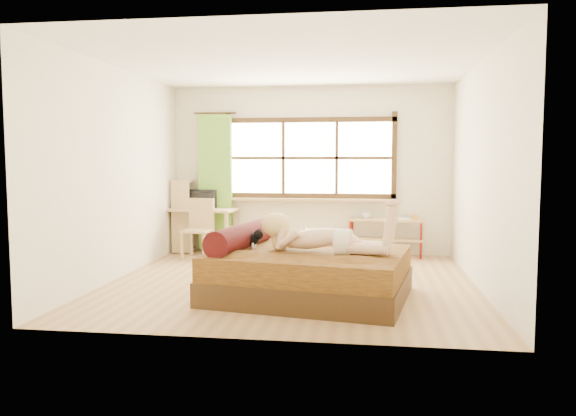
# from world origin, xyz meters

# --- Properties ---
(floor) EXTENTS (4.50, 4.50, 0.00)m
(floor) POSITION_xyz_m (0.00, 0.00, 0.00)
(floor) COLOR #9E754C
(floor) RESTS_ON ground
(ceiling) EXTENTS (4.50, 4.50, 0.00)m
(ceiling) POSITION_xyz_m (0.00, 0.00, 2.70)
(ceiling) COLOR white
(ceiling) RESTS_ON wall_back
(wall_back) EXTENTS (4.50, 0.00, 4.50)m
(wall_back) POSITION_xyz_m (0.00, 2.25, 1.35)
(wall_back) COLOR silver
(wall_back) RESTS_ON floor
(wall_front) EXTENTS (4.50, 0.00, 4.50)m
(wall_front) POSITION_xyz_m (0.00, -2.25, 1.35)
(wall_front) COLOR silver
(wall_front) RESTS_ON floor
(wall_left) EXTENTS (0.00, 4.50, 4.50)m
(wall_left) POSITION_xyz_m (-2.25, 0.00, 1.35)
(wall_left) COLOR silver
(wall_left) RESTS_ON floor
(wall_right) EXTENTS (0.00, 4.50, 4.50)m
(wall_right) POSITION_xyz_m (2.25, 0.00, 1.35)
(wall_right) COLOR silver
(wall_right) RESTS_ON floor
(window) EXTENTS (2.80, 0.16, 1.46)m
(window) POSITION_xyz_m (0.00, 2.22, 1.51)
(window) COLOR #FFEDBF
(window) RESTS_ON wall_back
(curtain) EXTENTS (0.55, 0.10, 2.20)m
(curtain) POSITION_xyz_m (-1.55, 2.13, 1.15)
(curtain) COLOR #4F9027
(curtain) RESTS_ON wall_back
(bed) EXTENTS (2.34, 2.00, 0.79)m
(bed) POSITION_xyz_m (0.25, -0.72, 0.28)
(bed) COLOR #362410
(bed) RESTS_ON floor
(woman) EXTENTS (1.51, 0.66, 0.62)m
(woman) POSITION_xyz_m (0.45, -0.78, 0.83)
(woman) COLOR #DDAF8E
(woman) RESTS_ON bed
(kitten) EXTENTS (0.33, 0.18, 0.25)m
(kitten) POSITION_xyz_m (-0.42, -0.63, 0.65)
(kitten) COLOR black
(kitten) RESTS_ON bed
(desk) EXTENTS (1.22, 0.65, 0.73)m
(desk) POSITION_xyz_m (-1.77, 1.95, 0.64)
(desk) COLOR tan
(desk) RESTS_ON floor
(monitor) EXTENTS (0.53, 0.12, 0.30)m
(monitor) POSITION_xyz_m (-1.77, 2.00, 0.89)
(monitor) COLOR black
(monitor) RESTS_ON desk
(chair) EXTENTS (0.45, 0.45, 0.92)m
(chair) POSITION_xyz_m (-1.67, 1.58, 0.51)
(chair) COLOR tan
(chair) RESTS_ON floor
(pipe_shelf) EXTENTS (1.21, 0.41, 0.67)m
(pipe_shelf) POSITION_xyz_m (1.23, 2.07, 0.44)
(pipe_shelf) COLOR tan
(pipe_shelf) RESTS_ON floor
(cup) EXTENTS (0.13, 0.13, 0.10)m
(cup) POSITION_xyz_m (0.92, 2.07, 0.64)
(cup) COLOR gray
(cup) RESTS_ON pipe_shelf
(book) EXTENTS (0.19, 0.25, 0.02)m
(book) POSITION_xyz_m (1.42, 2.07, 0.60)
(book) COLOR gray
(book) RESTS_ON pipe_shelf
(bookshelf) EXTENTS (0.33, 0.54, 1.20)m
(bookshelf) POSITION_xyz_m (-2.08, 2.10, 0.61)
(bookshelf) COLOR tan
(bookshelf) RESTS_ON floor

